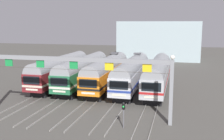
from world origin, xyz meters
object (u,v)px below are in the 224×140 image
object	(u,v)px
commuter_train_orange	(107,71)
catenary_gantry	(74,69)
yard_signal_mast	(124,110)
commuter_train_green	(83,70)
commuter_train_maroon	(61,69)
commuter_train_silver	(132,72)
commuter_train_stainless	(158,73)

from	to	relation	value
commuter_train_orange	catenary_gantry	size ratio (longest dim) A/B	0.88
yard_signal_mast	commuter_train_green	bearing A→B (deg)	121.84
commuter_train_green	yard_signal_mast	distance (m)	18.21
commuter_train_maroon	commuter_train_silver	size ratio (longest dim) A/B	1.00
commuter_train_green	catenary_gantry	bearing A→B (deg)	-74.12
commuter_train_maroon	commuter_train_stainless	bearing A→B (deg)	0.00
commuter_train_maroon	commuter_train_orange	bearing A→B (deg)	0.03
catenary_gantry	yard_signal_mast	size ratio (longest dim) A/B	8.17
commuter_train_orange	commuter_train_stainless	size ratio (longest dim) A/B	1.00
commuter_train_stainless	yard_signal_mast	distance (m)	15.60
catenary_gantry	commuter_train_orange	bearing A→B (deg)	90.00
commuter_train_green	yard_signal_mast	bearing A→B (deg)	-58.16
commuter_train_silver	catenary_gantry	xyz separation A→B (m)	(-3.84, -13.50, 2.53)
commuter_train_stainless	catenary_gantry	size ratio (longest dim) A/B	0.88
commuter_train_maroon	commuter_train_stainless	xyz separation A→B (m)	(15.35, 0.00, 0.00)
commuter_train_orange	yard_signal_mast	bearing A→B (deg)	-69.57
commuter_train_silver	commuter_train_stainless	world-z (taller)	commuter_train_silver
commuter_train_orange	commuter_train_stainless	distance (m)	7.68
commuter_train_maroon	commuter_train_silver	bearing A→B (deg)	0.02
commuter_train_maroon	catenary_gantry	xyz separation A→B (m)	(7.68, -13.49, 2.53)
commuter_train_orange	catenary_gantry	distance (m)	13.73
commuter_train_silver	yard_signal_mast	bearing A→B (deg)	-82.92
commuter_train_maroon	commuter_train_orange	size ratio (longest dim) A/B	1.00
commuter_train_maroon	commuter_train_silver	world-z (taller)	commuter_train_silver
commuter_train_green	catenary_gantry	size ratio (longest dim) A/B	0.88
commuter_train_orange	commuter_train_silver	distance (m)	3.84
commuter_train_maroon	yard_signal_mast	xyz separation A→B (m)	(13.43, -15.45, -0.92)
commuter_train_maroon	commuter_train_green	bearing A→B (deg)	0.00
yard_signal_mast	commuter_train_stainless	bearing A→B (deg)	82.92
yard_signal_mast	commuter_train_silver	bearing A→B (deg)	97.08
commuter_train_maroon	commuter_train_orange	distance (m)	7.68
commuter_train_orange	yard_signal_mast	distance (m)	16.52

